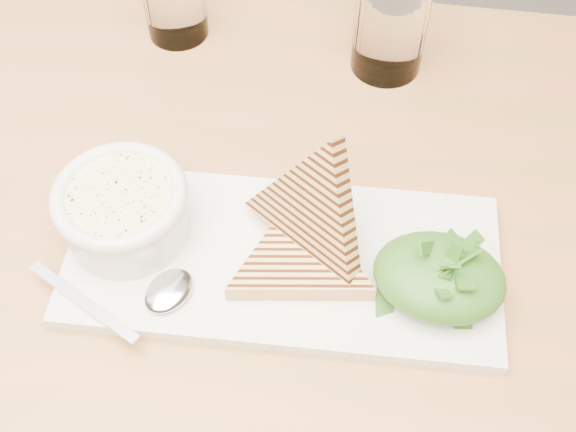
% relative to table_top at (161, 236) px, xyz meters
% --- Properties ---
extents(table_top, '(1.19, 0.85, 0.04)m').
position_rel_table_top_xyz_m(table_top, '(0.00, 0.00, 0.00)').
color(table_top, '#A9673A').
rests_on(table_top, ground).
extents(table_leg_br, '(0.06, 0.06, 0.74)m').
position_rel_table_top_xyz_m(table_leg_br, '(0.51, 0.32, -0.39)').
color(table_leg_br, '#A9673A').
rests_on(table_leg_br, ground).
extents(platter, '(0.41, 0.23, 0.01)m').
position_rel_table_top_xyz_m(platter, '(0.13, -0.02, 0.03)').
color(platter, silver).
rests_on(platter, table_top).
extents(soup_bowl, '(0.11, 0.11, 0.05)m').
position_rel_table_top_xyz_m(soup_bowl, '(-0.02, -0.02, 0.06)').
color(soup_bowl, silver).
rests_on(soup_bowl, platter).
extents(soup, '(0.10, 0.10, 0.01)m').
position_rel_table_top_xyz_m(soup, '(-0.02, -0.02, 0.08)').
color(soup, beige).
rests_on(soup, soup_bowl).
extents(bowl_rim, '(0.12, 0.12, 0.01)m').
position_rel_table_top_xyz_m(bowl_rim, '(-0.02, -0.02, 0.09)').
color(bowl_rim, silver).
rests_on(bowl_rim, soup_bowl).
extents(sandwich_flat, '(0.18, 0.18, 0.02)m').
position_rel_table_top_xyz_m(sandwich_flat, '(0.14, -0.02, 0.04)').
color(sandwich_flat, tan).
rests_on(sandwich_flat, platter).
extents(sandwich_lean, '(0.19, 0.19, 0.17)m').
position_rel_table_top_xyz_m(sandwich_lean, '(0.15, 0.01, 0.08)').
color(sandwich_lean, tan).
rests_on(sandwich_lean, sandwich_flat).
extents(salad_base, '(0.11, 0.09, 0.04)m').
position_rel_table_top_xyz_m(salad_base, '(0.27, -0.02, 0.06)').
color(salad_base, '#1B4512').
rests_on(salad_base, platter).
extents(arugula_pile, '(0.11, 0.10, 0.05)m').
position_rel_table_top_xyz_m(arugula_pile, '(0.27, -0.02, 0.06)').
color(arugula_pile, '#377120').
rests_on(arugula_pile, platter).
extents(spoon_bowl, '(0.05, 0.06, 0.01)m').
position_rel_table_top_xyz_m(spoon_bowl, '(0.04, -0.08, 0.04)').
color(spoon_bowl, silver).
rests_on(spoon_bowl, platter).
extents(spoon_handle, '(0.12, 0.06, 0.00)m').
position_rel_table_top_xyz_m(spoon_handle, '(-0.03, -0.10, 0.04)').
color(spoon_handle, silver).
rests_on(spoon_handle, platter).
extents(glass_far, '(0.08, 0.08, 0.12)m').
position_rel_table_top_xyz_m(glass_far, '(0.18, 0.27, 0.08)').
color(glass_far, white).
rests_on(glass_far, table_top).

